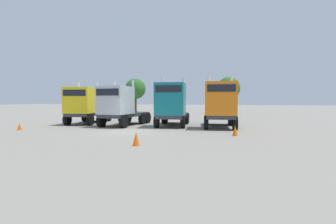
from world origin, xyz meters
The scene contains 11 objects.
ground centered at (0.00, 0.00, 0.00)m, with size 200.00×200.00×0.00m, color gray.
semi_truck_yellow centered at (-6.27, 4.14, 1.85)m, with size 3.28×6.22×4.08m.
semi_truck_silver centered at (-2.18, 3.25, 1.84)m, with size 3.08×6.05×4.09m.
semi_truck_teal centered at (2.35, 4.12, 1.96)m, with size 3.11×6.17×4.34m.
semi_truck_orange centered at (6.51, 3.92, 1.96)m, with size 3.04×5.98×4.34m.
traffic_cone_near centered at (2.73, -5.01, 0.35)m, with size 0.36×0.36×0.71m, color #F2590C.
traffic_cone_mid centered at (-8.41, -1.25, 0.28)m, with size 0.36×0.36×0.55m, color #F2590C.
traffic_cone_far centered at (7.66, -0.23, 0.34)m, with size 0.36×0.36×0.68m, color #F2590C.
oak_far_left centered at (-7.40, 19.91, 4.05)m, with size 3.24×3.24×5.70m.
oak_far_centre centered at (-1.34, 22.21, 3.63)m, with size 3.14×3.14×5.23m.
oak_far_right centered at (6.91, 23.19, 4.14)m, with size 3.53×3.53×5.93m.
Camera 1 is at (7.45, -16.69, 2.34)m, focal length 26.37 mm.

